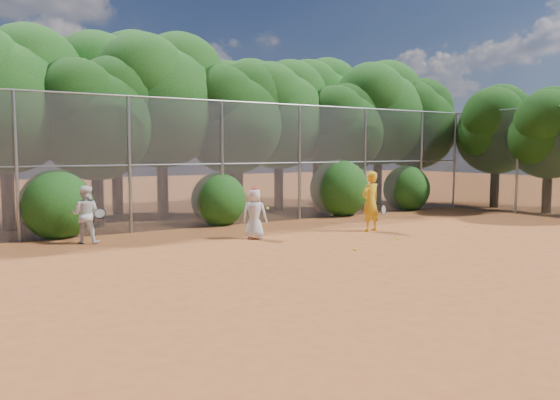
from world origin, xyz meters
TOP-DOWN VIEW (x-y plane):
  - ground at (0.00, 0.00)m, footprint 80.00×80.00m
  - fence_back at (-0.12, 6.00)m, footprint 20.05×0.09m
  - fence_side at (10.00, 3.00)m, footprint 0.09×6.09m
  - tree_1 at (-6.94, 8.54)m, footprint 4.64×4.03m
  - tree_2 at (-4.45, 7.83)m, footprint 3.99×3.47m
  - tree_3 at (-1.94, 8.84)m, footprint 4.89×4.26m
  - tree_4 at (0.55, 8.24)m, footprint 4.19×3.64m
  - tree_5 at (3.06, 9.04)m, footprint 4.51×3.92m
  - tree_6 at (5.55, 8.03)m, footprint 3.86×3.36m
  - tree_7 at (8.06, 8.64)m, footprint 4.77×4.14m
  - tree_8 at (10.05, 8.34)m, footprint 4.25×3.70m
  - tree_10 at (-2.93, 11.05)m, footprint 5.15×4.48m
  - tree_11 at (2.06, 10.64)m, footprint 4.64×4.03m
  - tree_12 at (6.56, 11.24)m, footprint 5.02×4.37m
  - tree_13 at (11.45, 5.03)m, footprint 3.86×3.36m
  - tree_14 at (11.25, 2.53)m, footprint 3.61×3.14m
  - bush_0 at (-6.00, 6.30)m, footprint 2.00×2.00m
  - bush_1 at (-1.00, 6.30)m, footprint 1.80×1.80m
  - bush_2 at (4.00, 6.30)m, footprint 2.20×2.20m
  - bush_3 at (7.50, 6.30)m, footprint 1.90×1.90m
  - player_yellow at (2.22, 2.52)m, footprint 0.85×0.52m
  - player_teen at (-1.43, 3.13)m, footprint 0.80×0.79m
  - player_white at (-5.54, 4.84)m, footprint 0.94×0.88m
  - ball_0 at (1.75, 0.87)m, footprint 0.07×0.07m
  - ball_1 at (2.83, 2.94)m, footprint 0.07×0.07m
  - ball_2 at (5.36, 1.56)m, footprint 0.07×0.07m
  - ball_3 at (-0.26, 0.25)m, footprint 0.07×0.07m
  - ball_4 at (4.96, 4.67)m, footprint 0.07×0.07m

SIDE VIEW (x-z plane):
  - ground at x=0.00m, z-range 0.00..0.00m
  - ball_0 at x=1.75m, z-range 0.00..0.07m
  - ball_1 at x=2.83m, z-range 0.00..0.07m
  - ball_2 at x=5.36m, z-range 0.00..0.07m
  - ball_3 at x=-0.26m, z-range 0.00..0.07m
  - ball_4 at x=4.96m, z-range 0.00..0.07m
  - player_teen at x=-1.43m, z-range 0.00..1.42m
  - player_white at x=-5.54m, z-range 0.00..1.52m
  - player_yellow at x=2.22m, z-range 0.00..1.80m
  - bush_1 at x=-1.00m, z-range 0.00..1.80m
  - bush_3 at x=7.50m, z-range 0.00..1.90m
  - bush_0 at x=-6.00m, z-range 0.00..2.00m
  - bush_2 at x=4.00m, z-range 0.00..2.20m
  - fence_side at x=10.00m, z-range 0.04..4.06m
  - fence_back at x=-0.12m, z-range 0.04..4.06m
  - tree_14 at x=11.25m, z-range 0.77..5.71m
  - tree_6 at x=5.55m, z-range 0.82..6.11m
  - tree_13 at x=11.45m, z-range 0.82..6.11m
  - tree_2 at x=-4.45m, z-range 0.85..6.32m
  - tree_4 at x=0.55m, z-range 0.89..6.62m
  - tree_8 at x=10.05m, z-range 0.91..6.73m
  - tree_5 at x=3.06m, z-range 0.96..7.13m
  - tree_1 at x=-6.94m, z-range 0.99..7.34m
  - tree_11 at x=2.06m, z-range 0.99..7.34m
  - tree_7 at x=8.06m, z-range 1.02..7.54m
  - tree_3 at x=-1.94m, z-range 1.04..7.75m
  - tree_12 at x=6.56m, z-range 1.07..7.95m
  - tree_10 at x=-2.93m, z-range 1.10..8.16m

